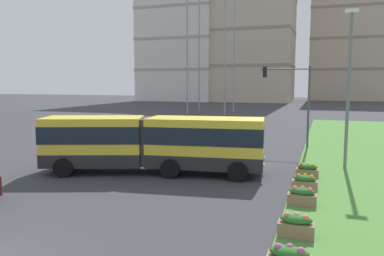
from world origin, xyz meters
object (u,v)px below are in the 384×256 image
apartment_tower_west (182,27)px  apartment_tower_centre (350,26)px  flower_planter_2 (302,196)px  streetlight_median (349,83)px  flower_planter_3 (305,183)px  flower_planter_1 (296,225)px  flower_planter_4 (307,171)px  traffic_light_far_right (293,92)px  articulated_bus (153,143)px

apartment_tower_west → apartment_tower_centre: bearing=21.7°
flower_planter_2 → streetlight_median: bearing=75.9°
flower_planter_2 → flower_planter_3: bearing=90.0°
flower_planter_1 → flower_planter_3: bearing=90.0°
streetlight_median → apartment_tower_centre: bearing=87.1°
flower_planter_4 → apartment_tower_centre: size_ratio=0.03×
traffic_light_far_right → flower_planter_1: bearing=-84.9°
apartment_tower_centre → articulated_bus: bearing=-98.2°
articulated_bus → flower_planter_1: (7.91, -6.63, -1.23)m
flower_planter_4 → apartment_tower_west: apartment_tower_west is taller
flower_planter_2 → flower_planter_4: (0.00, 4.68, 0.00)m
flower_planter_1 → flower_planter_2: same height
flower_planter_3 → apartment_tower_west: bearing=113.8°
articulated_bus → flower_planter_4: bearing=9.6°
flower_planter_3 → articulated_bus: bearing=171.7°
flower_planter_1 → streetlight_median: size_ratio=0.13×
apartment_tower_west → flower_planter_4: bearing=-65.6°
flower_planter_1 → apartment_tower_centre: 110.56m
flower_planter_1 → flower_planter_2: 3.29m
streetlight_median → apartment_tower_west: (-39.47, 79.97, 15.40)m
apartment_tower_west → apartment_tower_centre: 47.76m
articulated_bus → traffic_light_far_right: traffic_light_far_right is taller
streetlight_median → apartment_tower_west: bearing=116.3°
traffic_light_far_right → apartment_tower_centre: (8.36, 90.91, 16.71)m
flower_planter_2 → apartment_tower_west: bearing=113.2°
articulated_bus → apartment_tower_centre: 104.64m
flower_planter_1 → articulated_bus: bearing=140.0°
flower_planter_2 → traffic_light_far_right: size_ratio=0.18×
articulated_bus → flower_planter_4: articulated_bus is taller
flower_planter_1 → flower_planter_2: size_ratio=1.00×
flower_planter_1 → traffic_light_far_right: (-1.55, 17.53, 3.72)m
articulated_bus → streetlight_median: streetlight_median is taller
traffic_light_far_right → flower_planter_3: bearing=-82.7°
articulated_bus → streetlight_median: bearing=23.2°
flower_planter_2 → flower_planter_3: size_ratio=1.00×
articulated_bus → flower_planter_1: bearing=-40.0°
articulated_bus → flower_planter_3: 8.09m
apartment_tower_centre → flower_planter_4: bearing=-93.9°
traffic_light_far_right → streetlight_median: size_ratio=0.69×
flower_planter_4 → traffic_light_far_right: (-1.55, 9.56, 3.72)m
flower_planter_3 → traffic_light_far_right: traffic_light_far_right is taller
flower_planter_4 → streetlight_median: size_ratio=0.13×
flower_planter_1 → apartment_tower_centre: size_ratio=0.03×
flower_planter_1 → traffic_light_far_right: bearing=95.1°
flower_planter_4 → streetlight_median: bearing=56.4°
flower_planter_1 → streetlight_median: streetlight_median is taller
flower_planter_2 → flower_planter_3: (0.00, 2.19, 0.00)m
traffic_light_far_right → flower_planter_4: bearing=-80.8°
apartment_tower_centre → flower_planter_2: bearing=-93.7°
flower_planter_1 → streetlight_median: (1.90, 10.83, 4.39)m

